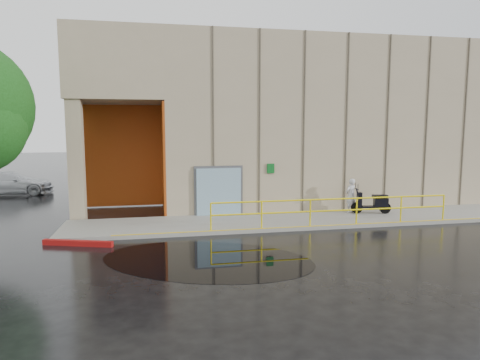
% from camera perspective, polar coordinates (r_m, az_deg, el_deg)
% --- Properties ---
extents(ground, '(120.00, 120.00, 0.00)m').
position_cam_1_polar(ground, '(12.81, 0.21, -10.56)').
color(ground, black).
rests_on(ground, ground).
extents(sidewalk, '(20.00, 3.00, 0.15)m').
position_cam_1_polar(sidewalk, '(18.08, 9.88, -5.21)').
color(sidewalk, gray).
rests_on(sidewalk, ground).
extents(building, '(20.00, 10.17, 8.00)m').
position_cam_1_polar(building, '(24.16, 6.97, 7.75)').
color(building, tan).
rests_on(building, ground).
extents(guardrail, '(9.56, 0.06, 1.03)m').
position_cam_1_polar(guardrail, '(16.83, 12.38, -4.07)').
color(guardrail, yellow).
rests_on(guardrail, sidewalk).
extents(person, '(0.65, 0.55, 1.51)m').
position_cam_1_polar(person, '(19.34, 14.54, -2.03)').
color(person, silver).
rests_on(person, sidewalk).
extents(scooter, '(1.74, 0.91, 1.32)m').
position_cam_1_polar(scooter, '(19.39, 17.18, -2.09)').
color(scooter, black).
rests_on(scooter, sidewalk).
extents(red_curb, '(2.33, 0.94, 0.18)m').
position_cam_1_polar(red_curb, '(15.17, -20.83, -7.87)').
color(red_curb, maroon).
rests_on(red_curb, ground).
extents(puddle, '(7.37, 6.11, 0.01)m').
position_cam_1_polar(puddle, '(12.82, -4.49, -10.55)').
color(puddle, black).
rests_on(puddle, ground).
extents(car_c, '(4.77, 2.10, 1.36)m').
position_cam_1_polar(car_c, '(28.05, -28.39, -0.37)').
color(car_c, silver).
rests_on(car_c, ground).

